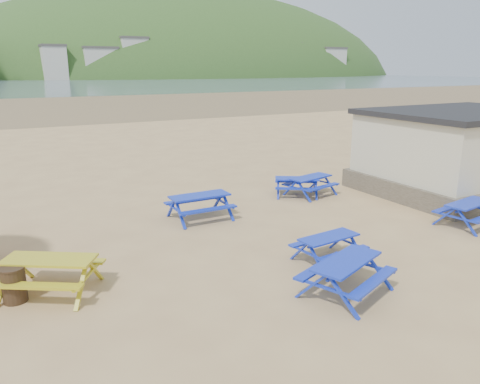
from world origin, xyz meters
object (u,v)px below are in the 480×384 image
picnic_table_blue_a (200,207)px  litter_bin (14,284)px  picnic_table_yellow (51,276)px  picnic_table_blue_b (297,187)px  amenity_block (463,150)px

picnic_table_blue_a → litter_bin: 6.47m
picnic_table_yellow → litter_bin: bearing=-144.7°
picnic_table_blue_a → picnic_table_blue_b: 4.45m
picnic_table_blue_b → litter_bin: 10.78m
amenity_block → litter_bin: bearing=-173.9°
litter_bin → amenity_block: amenity_block is taller
picnic_table_blue_a → picnic_table_blue_b: picnic_table_blue_a is taller
picnic_table_blue_a → litter_bin: picnic_table_blue_a is taller
picnic_table_yellow → picnic_table_blue_a: bearing=65.2°
litter_bin → picnic_table_blue_a: bearing=29.7°
litter_bin → picnic_table_blue_b: bearing=22.1°
picnic_table_blue_b → picnic_table_yellow: picnic_table_yellow is taller
picnic_table_blue_a → litter_bin: (-5.62, -3.21, -0.01)m
picnic_table_yellow → litter_bin: size_ratio=3.18×
picnic_table_yellow → litter_bin: picnic_table_yellow is taller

